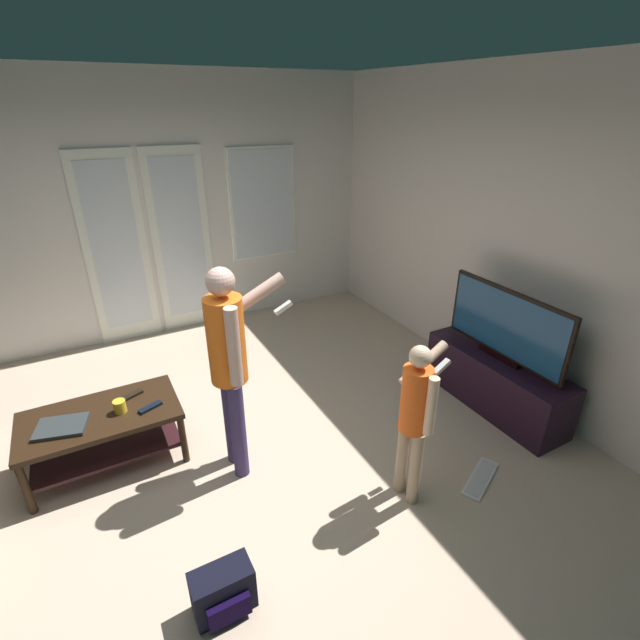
# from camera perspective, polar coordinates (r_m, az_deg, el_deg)

# --- Properties ---
(ground_plane) EXTENTS (5.50, 5.45, 0.02)m
(ground_plane) POSITION_cam_1_polar(r_m,az_deg,el_deg) (3.55, -11.77, -19.21)
(ground_plane) COLOR #C8AE96
(wall_back_with_doors) EXTENTS (5.50, 0.09, 2.81)m
(wall_back_with_doors) POSITION_cam_1_polar(r_m,az_deg,el_deg) (5.32, -21.67, 12.03)
(wall_back_with_doors) COLOR silver
(wall_back_with_doors) RESTS_ON ground_plane
(wall_right_plain) EXTENTS (0.06, 5.45, 2.78)m
(wall_right_plain) POSITION_cam_1_polar(r_m,az_deg,el_deg) (4.25, 23.95, 8.90)
(wall_right_plain) COLOR silver
(wall_right_plain) RESTS_ON ground_plane
(coffee_table) EXTENTS (1.08, 0.59, 0.45)m
(coffee_table) POSITION_cam_1_polar(r_m,az_deg,el_deg) (3.76, -25.54, -12.00)
(coffee_table) COLOR black
(coffee_table) RESTS_ON ground_plane
(tv_stand) EXTENTS (0.41, 1.32, 0.49)m
(tv_stand) POSITION_cam_1_polar(r_m,az_deg,el_deg) (4.31, 21.10, -7.25)
(tv_stand) COLOR black
(tv_stand) RESTS_ON ground_plane
(flat_screen_tv) EXTENTS (0.08, 1.16, 0.62)m
(flat_screen_tv) POSITION_cam_1_polar(r_m,az_deg,el_deg) (4.06, 22.27, -0.60)
(flat_screen_tv) COLOR black
(flat_screen_tv) RESTS_ON tv_stand
(person_adult) EXTENTS (0.68, 0.42, 1.56)m
(person_adult) POSITION_cam_1_polar(r_m,az_deg,el_deg) (3.09, -11.19, -4.46)
(person_adult) COLOR #392E5B
(person_adult) RESTS_ON ground_plane
(person_child) EXTENTS (0.51, 0.35, 1.18)m
(person_child) POSITION_cam_1_polar(r_m,az_deg,el_deg) (2.98, 11.88, -11.07)
(person_child) COLOR tan
(person_child) RESTS_ON ground_plane
(backpack) EXTENTS (0.32, 0.21, 0.27)m
(backpack) POSITION_cam_1_polar(r_m,az_deg,el_deg) (2.84, -12.00, -30.28)
(backpack) COLOR black
(backpack) RESTS_ON ground_plane
(loose_keyboard) EXTENTS (0.45, 0.31, 0.02)m
(loose_keyboard) POSITION_cam_1_polar(r_m,az_deg,el_deg) (3.67, 19.44, -18.20)
(loose_keyboard) COLOR white
(loose_keyboard) RESTS_ON ground_plane
(laptop_closed) EXTENTS (0.37, 0.31, 0.03)m
(laptop_closed) POSITION_cam_1_polar(r_m,az_deg,el_deg) (3.65, -29.64, -11.54)
(laptop_closed) COLOR #2D3335
(laptop_closed) RESTS_ON coffee_table
(cup_near_edge) EXTENTS (0.09, 0.09, 0.09)m
(cup_near_edge) POSITION_cam_1_polar(r_m,az_deg,el_deg) (3.62, -23.77, -9.86)
(cup_near_edge) COLOR gold
(cup_near_edge) RESTS_ON coffee_table
(tv_remote_black) EXTENTS (0.18, 0.11, 0.02)m
(tv_remote_black) POSITION_cam_1_polar(r_m,az_deg,el_deg) (3.59, -20.47, -10.20)
(tv_remote_black) COLOR black
(tv_remote_black) RESTS_ON coffee_table
(dvd_remote_slim) EXTENTS (0.18, 0.11, 0.02)m
(dvd_remote_slim) POSITION_cam_1_polar(r_m,az_deg,el_deg) (3.77, -22.51, -8.72)
(dvd_remote_slim) COLOR black
(dvd_remote_slim) RESTS_ON coffee_table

